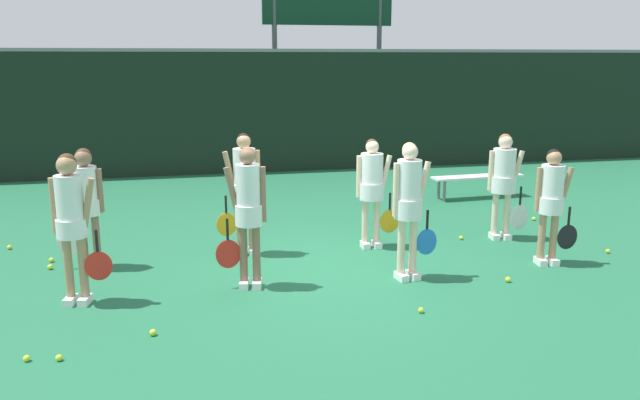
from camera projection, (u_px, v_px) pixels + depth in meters
name	position (u px, v px, depth m)	size (l,w,h in m)	color
ground_plane	(321.00, 266.00, 8.70)	(140.00, 140.00, 0.00)	#216642
fence_windscreen	(256.00, 111.00, 15.44)	(60.00, 0.08, 3.05)	black
scoreboard	(328.00, 10.00, 17.05)	(3.63, 0.15, 5.31)	#515156
bench_courtside	(477.00, 179.00, 12.82)	(1.98, 0.48, 0.47)	silver
player_0	(72.00, 216.00, 7.13)	(0.64, 0.36, 1.78)	tan
player_1	(248.00, 207.00, 7.66)	(0.64, 0.34, 1.79)	#8C664C
player_2	(409.00, 200.00, 7.96)	(0.64, 0.36, 1.80)	beige
player_3	(551.00, 198.00, 8.57)	(0.65, 0.36, 1.63)	tan
player_4	(86.00, 198.00, 8.40)	(0.66, 0.36, 1.66)	#8C664C
player_5	(244.00, 184.00, 8.98)	(0.66, 0.37, 1.79)	tan
player_6	(372.00, 184.00, 9.34)	(0.68, 0.39, 1.66)	beige
player_7	(504.00, 177.00, 9.79)	(0.69, 0.41, 1.68)	beige
tennis_ball_0	(51.00, 260.00, 8.83)	(0.07, 0.07, 0.07)	#CCE033
tennis_ball_1	(421.00, 310.00, 7.08)	(0.06, 0.06, 0.06)	#CCE033
tennis_ball_2	(461.00, 238.00, 9.93)	(0.06, 0.06, 0.06)	#CCE033
tennis_ball_3	(153.00, 332.00, 6.50)	(0.07, 0.07, 0.07)	#CCE033
tennis_ball_4	(27.00, 358.00, 5.94)	(0.07, 0.07, 0.07)	#CCE033
tennis_ball_5	(59.00, 358.00, 5.95)	(0.06, 0.06, 0.06)	#CCE033
tennis_ball_6	(608.00, 251.00, 9.24)	(0.06, 0.06, 0.06)	#CCE033
tennis_ball_7	(534.00, 219.00, 11.10)	(0.07, 0.07, 0.07)	#CCE033
tennis_ball_8	(9.00, 247.00, 9.43)	(0.07, 0.07, 0.07)	#CCE033
tennis_ball_9	(50.00, 267.00, 8.53)	(0.07, 0.07, 0.07)	#CCE033
tennis_ball_10	(508.00, 280.00, 8.05)	(0.07, 0.07, 0.07)	#CCE033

